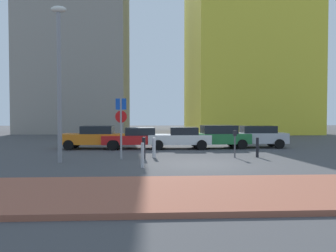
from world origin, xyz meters
TOP-DOWN VIEW (x-y plane):
  - ground_plane at (0.00, 0.00)m, footprint 120.00×120.00m
  - sidewalk_brick at (0.00, -5.62)m, footprint 40.00×4.16m
  - parked_car_orange at (-5.80, 7.28)m, footprint 4.25×2.12m
  - parked_car_red at (-3.12, 7.18)m, footprint 4.31×2.17m
  - parked_car_white at (-0.20, 7.01)m, footprint 4.10×2.16m
  - parked_car_green at (2.35, 7.21)m, footprint 4.13×2.13m
  - parked_car_silver at (4.96, 7.51)m, footprint 4.25×2.07m
  - parking_sign_post at (-3.62, 1.92)m, footprint 0.59×0.19m
  - parking_meter at (2.19, 2.25)m, footprint 0.18×0.14m
  - street_lamp at (-6.35, 0.92)m, footprint 0.70×0.36m
  - traffic_bollard_near at (-2.51, 2.00)m, footprint 0.17×0.17m
  - traffic_bollard_mid at (-1.99, 2.48)m, footprint 0.18×0.18m
  - traffic_bollard_far at (-2.50, -0.81)m, footprint 0.13×0.13m
  - traffic_bollard_edge at (3.38, 2.29)m, footprint 0.15×0.15m
  - building_colorful_midrise at (10.41, 29.93)m, footprint 14.15×17.63m
  - building_under_construction at (-11.80, 29.98)m, footprint 12.98×11.62m

SIDE VIEW (x-z plane):
  - ground_plane at x=0.00m, z-range 0.00..0.00m
  - sidewalk_brick at x=0.00m, z-range 0.00..0.14m
  - traffic_bollard_mid at x=-1.99m, z-range 0.00..1.02m
  - traffic_bollard_edge at x=3.38m, z-range 0.00..1.03m
  - traffic_bollard_far at x=-2.50m, z-range 0.00..1.04m
  - traffic_bollard_near at x=-2.51m, z-range 0.00..1.09m
  - parked_car_red at x=-3.12m, z-range 0.03..1.42m
  - parked_car_white at x=-0.20m, z-range 0.02..1.45m
  - parked_car_orange at x=-5.80m, z-range 0.03..1.53m
  - parked_car_silver at x=4.96m, z-range 0.04..1.53m
  - parked_car_green at x=2.35m, z-range 0.04..1.57m
  - parking_meter at x=2.19m, z-range 0.21..1.61m
  - parking_sign_post at x=-3.62m, z-range 0.40..3.44m
  - street_lamp at x=-6.35m, z-range 0.62..7.79m
  - building_under_construction at x=-11.80m, z-range 0.00..25.27m
  - building_colorful_midrise at x=10.41m, z-range 0.00..25.61m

